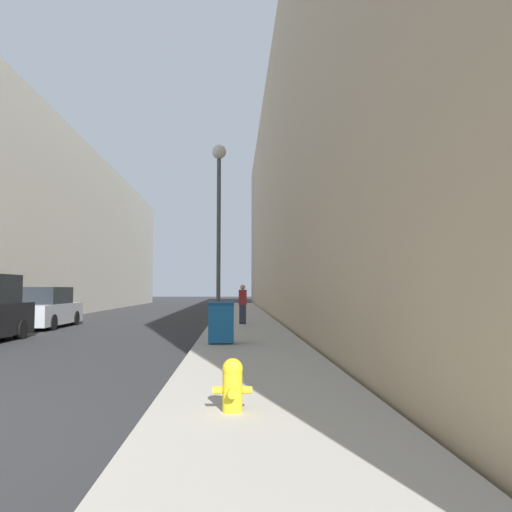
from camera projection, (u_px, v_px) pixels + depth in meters
name	position (u px, v px, depth m)	size (l,w,h in m)	color
sidewalk_right	(244.00, 323.00, 22.89)	(3.07, 60.00, 0.15)	#ADA89E
building_right_stone	(362.00, 191.00, 31.70)	(12.00, 60.00, 15.71)	tan
fire_hydrant	(232.00, 384.00, 6.11)	(0.48, 0.37, 0.65)	yellow
trash_bin	(221.00, 322.00, 13.74)	(0.71, 0.67, 1.13)	#19609E
lamppost	(219.00, 204.00, 17.99)	(0.52, 0.52, 6.73)	#4C4C51
parked_sedan_near	(44.00, 309.00, 21.28)	(1.98, 4.79, 1.73)	#A3A8B2
pedestrian_on_sidewalk	(243.00, 304.00, 21.28)	(0.34, 0.22, 1.68)	#2D3347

